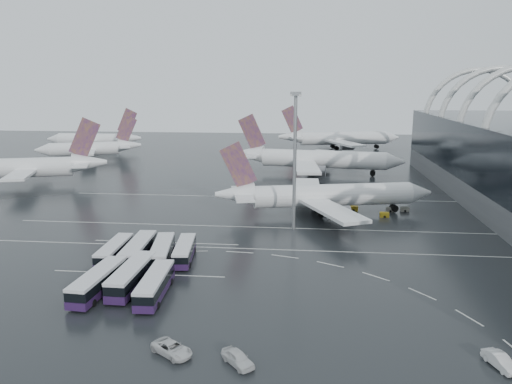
# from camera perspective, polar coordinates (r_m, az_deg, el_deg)

# --- Properties ---
(ground) EXTENTS (420.00, 420.00, 0.00)m
(ground) POSITION_cam_1_polar(r_m,az_deg,el_deg) (93.74, 4.08, -6.24)
(ground) COLOR black
(ground) RESTS_ON ground
(lane_marking_near) EXTENTS (120.00, 0.25, 0.01)m
(lane_marking_near) POSITION_cam_1_polar(r_m,az_deg,el_deg) (91.84, 4.04, -6.64)
(lane_marking_near) COLOR silver
(lane_marking_near) RESTS_ON ground
(lane_marking_mid) EXTENTS (120.00, 0.25, 0.01)m
(lane_marking_mid) POSITION_cam_1_polar(r_m,az_deg,el_deg) (105.17, 4.28, -4.15)
(lane_marking_mid) COLOR silver
(lane_marking_mid) RESTS_ON ground
(lane_marking_far) EXTENTS (120.00, 0.25, 0.01)m
(lane_marking_far) POSITION_cam_1_polar(r_m,az_deg,el_deg) (132.24, 4.63, -0.69)
(lane_marking_far) COLOR silver
(lane_marking_far) RESTS_ON ground
(bus_bay_line_south) EXTENTS (28.00, 0.25, 0.01)m
(bus_bay_line_south) POSITION_cam_1_polar(r_m,az_deg,el_deg) (83.01, -13.31, -9.08)
(bus_bay_line_south) COLOR silver
(bus_bay_line_south) RESTS_ON ground
(bus_bay_line_north) EXTENTS (28.00, 0.25, 0.01)m
(bus_bay_line_north) POSITION_cam_1_polar(r_m,az_deg,el_deg) (97.34, -10.26, -5.70)
(bus_bay_line_north) COLOR silver
(bus_bay_line_north) RESTS_ON ground
(airliner_main) EXTENTS (50.75, 43.82, 17.31)m
(airliner_main) POSITION_cam_1_polar(r_m,az_deg,el_deg) (115.81, 7.56, -0.46)
(airliner_main) COLOR white
(airliner_main) RESTS_ON ground
(airliner_gate_b) EXTENTS (56.65, 50.54, 19.66)m
(airliner_gate_b) POSITION_cam_1_polar(r_m,az_deg,el_deg) (166.74, 6.66, 3.72)
(airliner_gate_b) COLOR white
(airliner_gate_b) RESTS_ON ground
(airliner_gate_c) EXTENTS (55.72, 50.59, 20.00)m
(airliner_gate_c) POSITION_cam_1_polar(r_m,az_deg,el_deg) (229.37, 9.27, 6.04)
(airliner_gate_c) COLOR white
(airliner_gate_c) RESTS_ON ground
(jet_remote_west) EXTENTS (44.94, 36.51, 19.82)m
(jet_remote_west) POSITION_cam_1_polar(r_m,az_deg,el_deg) (162.82, -24.27, 2.56)
(jet_remote_west) COLOR white
(jet_remote_west) RESTS_ON ground
(jet_remote_mid) EXTENTS (39.16, 31.87, 17.43)m
(jet_remote_mid) POSITION_cam_1_polar(r_m,az_deg,el_deg) (206.34, -18.32, 4.73)
(jet_remote_mid) COLOR white
(jet_remote_mid) RESTS_ON ground
(jet_remote_far) EXTENTS (43.35, 34.85, 18.99)m
(jet_remote_far) POSITION_cam_1_polar(r_m,az_deg,el_deg) (233.89, -17.87, 5.70)
(jet_remote_far) COLOR white
(jet_remote_far) RESTS_ON ground
(bus_row_near_a) EXTENTS (3.21, 12.43, 3.04)m
(bus_row_near_a) POSITION_cam_1_polar(r_m,az_deg,el_deg) (89.39, -15.88, -6.51)
(bus_row_near_a) COLOR #29123A
(bus_row_near_a) RESTS_ON ground
(bus_row_near_b) EXTENTS (3.81, 13.85, 3.38)m
(bus_row_near_b) POSITION_cam_1_polar(r_m,az_deg,el_deg) (88.24, -13.31, -6.49)
(bus_row_near_b) COLOR #29123A
(bus_row_near_b) RESTS_ON ground
(bus_row_near_c) EXTENTS (4.92, 13.34, 3.21)m
(bus_row_near_c) POSITION_cam_1_polar(r_m,az_deg,el_deg) (87.00, -10.67, -6.70)
(bus_row_near_c) COLOR #29123A
(bus_row_near_c) RESTS_ON ground
(bus_row_near_d) EXTENTS (4.04, 12.22, 2.95)m
(bus_row_near_d) POSITION_cam_1_polar(r_m,az_deg,el_deg) (87.20, -8.17, -6.67)
(bus_row_near_d) COLOR #29123A
(bus_row_near_d) RESTS_ON ground
(bus_row_far_a) EXTENTS (3.84, 13.58, 3.30)m
(bus_row_far_a) POSITION_cam_1_polar(r_m,az_deg,el_deg) (76.71, -17.61, -9.72)
(bus_row_far_a) COLOR #29123A
(bus_row_far_a) RESTS_ON ground
(bus_row_far_b) EXTENTS (3.49, 13.83, 3.39)m
(bus_row_far_b) POSITION_cam_1_polar(r_m,az_deg,el_deg) (77.34, -14.02, -9.27)
(bus_row_far_b) COLOR #29123A
(bus_row_far_b) RESTS_ON ground
(bus_row_far_c) EXTENTS (3.55, 13.03, 3.18)m
(bus_row_far_c) POSITION_cam_1_polar(r_m,az_deg,el_deg) (73.77, -11.48, -10.33)
(bus_row_far_c) COLOR #29123A
(bus_row_far_c) RESTS_ON ground
(van_curve_a) EXTENTS (5.67, 4.99, 1.46)m
(van_curve_a) POSITION_cam_1_polar(r_m,az_deg,el_deg) (59.45, -9.59, -17.23)
(van_curve_a) COLOR silver
(van_curve_a) RESTS_ON ground
(van_curve_b) EXTENTS (4.40, 4.62, 1.55)m
(van_curve_b) POSITION_cam_1_polar(r_m,az_deg,el_deg) (56.94, -2.09, -18.43)
(van_curve_b) COLOR silver
(van_curve_b) RESTS_ON ground
(van_curve_c) EXTENTS (2.95, 4.78, 1.49)m
(van_curve_c) POSITION_cam_1_polar(r_m,az_deg,el_deg) (62.28, 26.14, -16.94)
(van_curve_c) COLOR silver
(van_curve_c) RESTS_ON ground
(floodlight_mast) EXTENTS (2.16, 2.16, 28.13)m
(floodlight_mast) POSITION_cam_1_polar(r_m,az_deg,el_deg) (101.25, 4.48, 5.44)
(floodlight_mast) COLOR gray
(floodlight_mast) RESTS_ON ground
(gse_cart_belly_a) EXTENTS (2.02, 1.19, 1.10)m
(gse_cart_belly_a) POSITION_cam_1_polar(r_m,az_deg,el_deg) (116.92, 14.46, -2.54)
(gse_cart_belly_a) COLOR #AF8B17
(gse_cart_belly_a) RESTS_ON ground
(gse_cart_belly_b) EXTENTS (1.92, 1.13, 1.05)m
(gse_cart_belly_b) POSITION_cam_1_polar(r_m,az_deg,el_deg) (122.25, 15.08, -1.93)
(gse_cart_belly_b) COLOR slate
(gse_cart_belly_b) RESTS_ON ground
(gse_cart_belly_d) EXTENTS (1.94, 1.15, 1.06)m
(gse_cart_belly_d) POSITION_cam_1_polar(r_m,az_deg,el_deg) (123.44, 16.65, -1.89)
(gse_cart_belly_d) COLOR slate
(gse_cart_belly_d) RESTS_ON ground
(gse_cart_belly_e) EXTENTS (2.11, 1.25, 1.15)m
(gse_cart_belly_e) POSITION_cam_1_polar(r_m,az_deg,el_deg) (120.98, 11.06, -1.86)
(gse_cart_belly_e) COLOR #AF8B17
(gse_cart_belly_e) RESTS_ON ground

